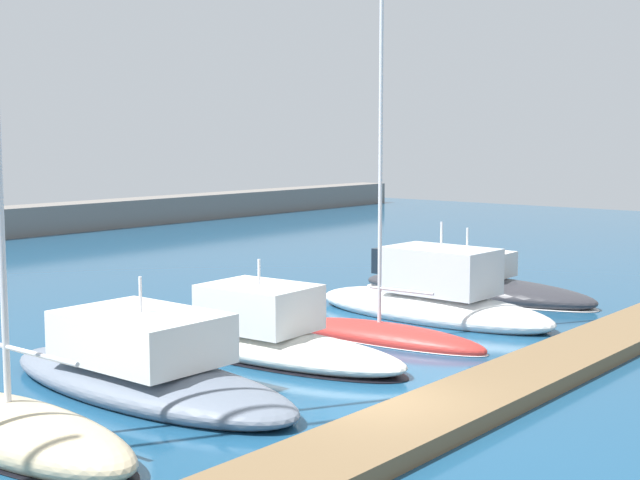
{
  "coord_description": "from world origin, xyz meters",
  "views": [
    {
      "loc": [
        -16.23,
        -11.86,
        6.33
      ],
      "look_at": [
        3.97,
        4.84,
        3.32
      ],
      "focal_mm": 50.96,
      "sensor_mm": 36.0,
      "label": 1
    }
  ],
  "objects": [
    {
      "name": "motorboat_ivory_fifth",
      "position": [
        2.55,
        5.71,
        0.58
      ],
      "size": [
        3.34,
        9.37,
        3.02
      ],
      "rotation": [
        0.0,
        0.0,
        1.63
      ],
      "color": "silver",
      "rests_on": "ground_plane"
    },
    {
      "name": "sailboat_red_sixth",
      "position": [
        6.35,
        4.2,
        0.22
      ],
      "size": [
        2.18,
        7.09,
        13.88
      ],
      "rotation": [
        0.0,
        0.0,
        1.64
      ],
      "color": "#B72D28",
      "rests_on": "ground_plane"
    },
    {
      "name": "motorboat_slate_fourth",
      "position": [
        -2.12,
        5.51,
        0.6
      ],
      "size": [
        3.32,
        9.76,
        3.22
      ],
      "rotation": [
        0.0,
        0.0,
        1.57
      ],
      "color": "slate",
      "rests_on": "ground_plane"
    },
    {
      "name": "dock_pier",
      "position": [
        0.0,
        -1.45,
        0.2
      ],
      "size": [
        35.76,
        2.26,
        0.4
      ],
      "primitive_type": "cube",
      "color": "brown",
      "rests_on": "ground_plane"
    },
    {
      "name": "motorboat_white_seventh",
      "position": [
        10.41,
        5.06,
        0.69
      ],
      "size": [
        3.29,
        9.43,
        3.75
      ],
      "rotation": [
        0.0,
        0.0,
        1.56
      ],
      "color": "white",
      "rests_on": "ground_plane"
    },
    {
      "name": "ground_plane",
      "position": [
        0.0,
        0.0,
        0.0
      ],
      "size": [
        120.0,
        120.0,
        0.0
      ],
      "primitive_type": "plane",
      "color": "navy"
    },
    {
      "name": "sailboat_sand_third",
      "position": [
        -6.35,
        4.35,
        0.37
      ],
      "size": [
        2.41,
        7.17,
        15.22
      ],
      "rotation": [
        0.0,
        0.0,
        1.59
      ],
      "color": "beige",
      "rests_on": "ground_plane"
    },
    {
      "name": "motorboat_charcoal_eighth",
      "position": [
        14.86,
        6.02,
        0.43
      ],
      "size": [
        3.31,
        10.17,
        3.07
      ],
      "rotation": [
        0.0,
        0.0,
        1.62
      ],
      "color": "#2D2D33",
      "rests_on": "ground_plane"
    }
  ]
}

